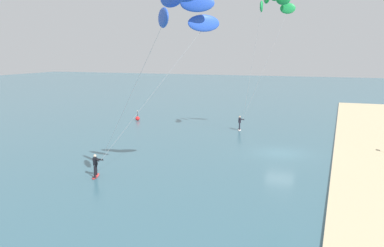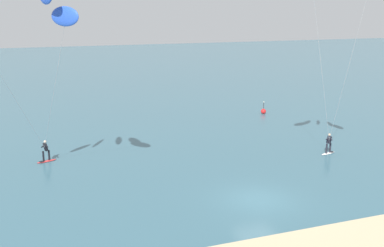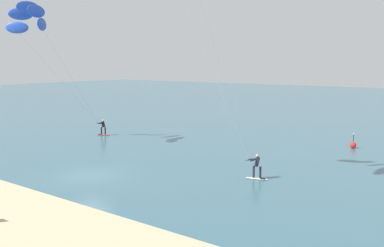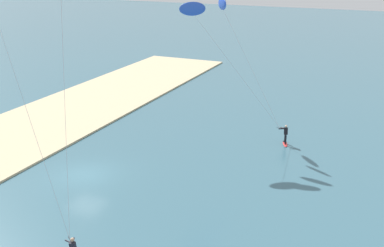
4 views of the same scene
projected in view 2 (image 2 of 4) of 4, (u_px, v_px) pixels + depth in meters
name	position (u px, v px, depth m)	size (l,w,h in m)	color
ground_plane	(258.00, 200.00, 27.62)	(240.00, 240.00, 0.00)	#386070
kitesurfer_nearshore	(17.00, 8.00, 24.74)	(6.69, 9.18, 13.05)	red
marker_buoy	(263.00, 111.00, 49.91)	(0.56, 0.56, 1.38)	red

